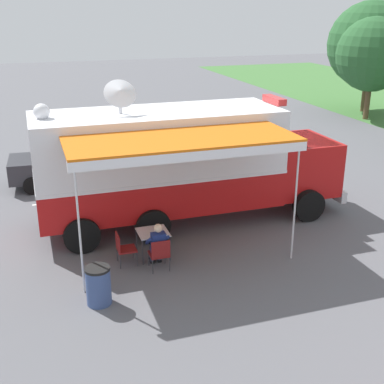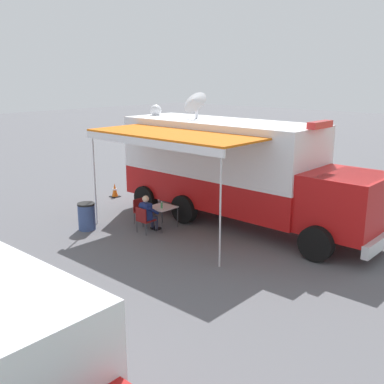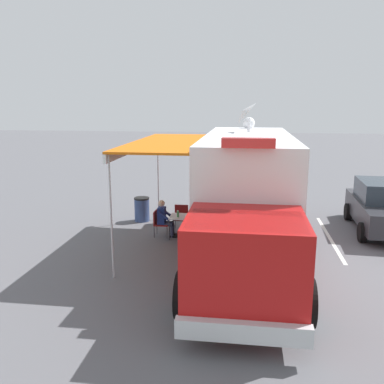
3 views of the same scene
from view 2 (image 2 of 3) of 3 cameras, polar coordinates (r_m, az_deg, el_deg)
ground_plane at (r=16.51m, az=3.36°, el=-3.24°), size 100.00×100.00×0.00m
lot_stripe at (r=19.42m, az=5.42°, el=-0.55°), size 0.13×4.80×0.01m
command_truck at (r=15.55m, az=5.53°, el=3.00°), size 4.86×9.50×4.53m
folding_table at (r=15.30m, az=-3.78°, el=-2.06°), size 0.80×0.80×0.73m
water_bottle at (r=15.09m, az=-3.82°, el=-1.65°), size 0.07×0.07×0.22m
folding_chair_at_table at (r=14.84m, az=-6.05°, el=-3.27°), size 0.48×0.48×0.87m
folding_chair_beside_table at (r=15.82m, az=-6.38°, el=-2.15°), size 0.48×0.48×0.87m
seated_responder at (r=14.92m, az=-5.53°, el=-2.61°), size 0.66×0.55×1.25m
trash_bin at (r=15.53m, az=-13.06°, el=-2.99°), size 0.57×0.57×0.91m
traffic_cone at (r=19.49m, az=-9.65°, el=0.20°), size 0.36×0.36×0.58m
car_behind_truck at (r=21.33m, az=6.39°, el=3.20°), size 2.19×4.29×1.76m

